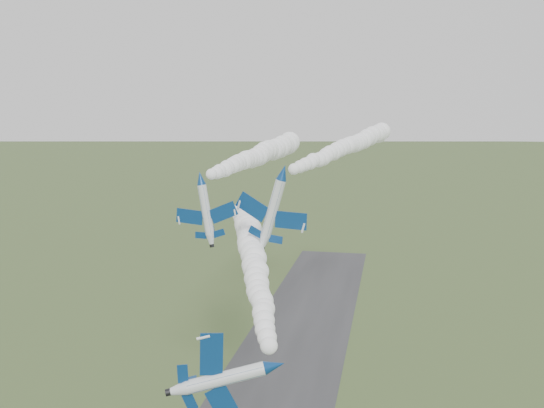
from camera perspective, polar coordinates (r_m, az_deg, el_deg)
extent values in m
cylinder|color=silver|center=(58.52, 0.22, -14.98)|extent=(3.70, 7.55, 1.58)
cone|color=navy|center=(54.30, 0.77, -16.97)|extent=(2.08, 2.32, 1.58)
cone|color=silver|center=(62.63, -0.22, -13.32)|extent=(1.98, 1.98, 1.58)
cylinder|color=black|center=(63.45, -0.30, -13.02)|extent=(0.92, 0.74, 0.80)
ellipsoid|color=black|center=(56.80, 0.94, -15.64)|extent=(1.76, 2.74, 1.05)
cube|color=navy|center=(58.11, -0.55, -12.42)|extent=(1.57, 2.32, 3.99)
cube|color=navy|center=(60.30, 0.58, -16.96)|extent=(1.57, 2.32, 3.99)
cube|color=navy|center=(61.36, -0.44, -12.42)|extent=(0.73, 1.06, 1.74)
cube|color=navy|center=(62.47, 0.13, -14.75)|extent=(0.73, 1.06, 1.74)
cube|color=navy|center=(61.73, 0.93, -13.42)|extent=(2.25, 1.92, 0.52)
cylinder|color=silver|center=(92.24, -6.74, 2.41)|extent=(1.76, 7.71, 1.57)
cone|color=navy|center=(87.72, -7.80, 2.06)|extent=(1.62, 2.05, 1.57)
cone|color=silver|center=(96.61, -5.82, 2.73)|extent=(1.61, 1.68, 1.57)
cylinder|color=black|center=(97.47, -5.64, 2.78)|extent=(0.81, 0.57, 0.79)
ellipsoid|color=black|center=(90.36, -7.21, 2.59)|extent=(1.11, 2.66, 1.04)
cube|color=navy|center=(93.91, -8.13, 2.16)|extent=(4.23, 2.30, 0.78)
cube|color=navy|center=(92.02, -4.99, 2.61)|extent=(4.23, 2.30, 0.78)
cube|color=navy|center=(96.34, -6.78, 2.56)|extent=(1.84, 1.05, 0.37)
cube|color=navy|center=(95.36, -5.15, 2.79)|extent=(1.84, 1.05, 0.37)
cube|color=navy|center=(95.57, -6.13, 3.36)|extent=(0.46, 1.47, 2.00)
cylinder|color=silver|center=(89.14, 1.05, 2.97)|extent=(3.04, 9.05, 1.96)
cone|color=navy|center=(83.84, -0.10, 2.59)|extent=(2.23, 2.55, 1.96)
cone|color=silver|center=(94.27, 2.04, 3.30)|extent=(2.18, 2.13, 1.96)
cylinder|color=black|center=(95.28, 2.22, 3.35)|extent=(1.06, 0.75, 0.99)
ellipsoid|color=black|center=(86.87, 0.70, 3.19)|extent=(1.67, 3.18, 1.31)
cube|color=navy|center=(90.83, -0.65, 3.54)|extent=(4.99, 3.10, 1.48)
cube|color=navy|center=(89.21, 3.06, 2.30)|extent=(4.99, 3.10, 1.48)
cube|color=navy|center=(93.79, 0.92, 3.56)|extent=(2.19, 1.41, 0.68)
cube|color=navy|center=(92.96, 2.83, 2.92)|extent=(2.19, 1.41, 0.68)
cube|color=navy|center=(92.89, 2.05, 4.03)|extent=(0.96, 1.77, 2.27)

